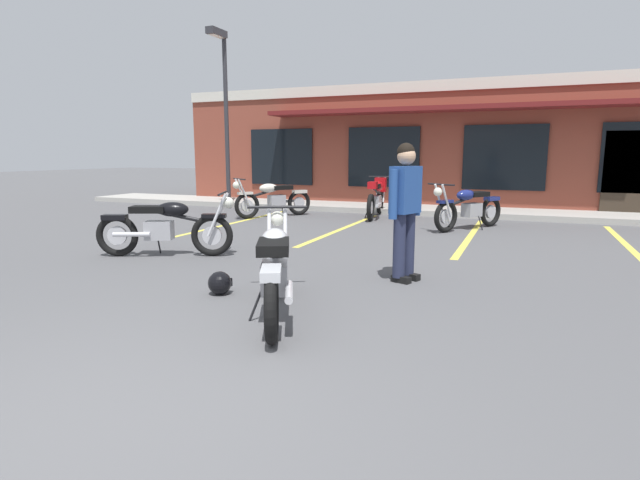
# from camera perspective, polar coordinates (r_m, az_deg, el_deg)

# --- Properties ---
(ground_plane) EXTENTS (80.00, 80.00, 0.00)m
(ground_plane) POSITION_cam_1_polar(r_m,az_deg,el_deg) (6.30, 1.01, -4.46)
(ground_plane) COLOR #515154
(sidewalk_kerb) EXTENTS (22.00, 1.80, 0.14)m
(sidewalk_kerb) POSITION_cam_1_polar(r_m,az_deg,el_deg) (13.72, 12.87, 3.32)
(sidewalk_kerb) COLOR #A8A59E
(sidewalk_kerb) RESTS_ON ground_plane
(brick_storefront_building) EXTENTS (16.28, 7.18, 3.51)m
(brick_storefront_building) POSITION_cam_1_polar(r_m,az_deg,el_deg) (17.47, 15.22, 10.10)
(brick_storefront_building) COLOR brown
(brick_storefront_building) RESTS_ON ground_plane
(painted_stall_lines) EXTENTS (7.86, 4.80, 0.01)m
(painted_stall_lines) POSITION_cam_1_polar(r_m,az_deg,el_deg) (10.22, 9.51, 0.93)
(painted_stall_lines) COLOR #DBCC4C
(painted_stall_lines) RESTS_ON ground_plane
(motorcycle_foreground_classic) EXTENTS (1.18, 1.96, 0.98)m
(motorcycle_foreground_classic) POSITION_cam_1_polar(r_m,az_deg,el_deg) (4.84, -5.13, -3.22)
(motorcycle_foreground_classic) COLOR black
(motorcycle_foreground_classic) RESTS_ON ground_plane
(motorcycle_red_sportbike) EXTENTS (1.36, 1.86, 0.98)m
(motorcycle_red_sportbike) POSITION_cam_1_polar(r_m,az_deg,el_deg) (10.80, 16.50, 3.59)
(motorcycle_red_sportbike) COLOR black
(motorcycle_red_sportbike) RESTS_ON ground_plane
(motorcycle_silver_naked) EXTENTS (1.99, 1.11, 0.98)m
(motorcycle_silver_naked) POSITION_cam_1_polar(r_m,az_deg,el_deg) (7.97, -17.09, 1.50)
(motorcycle_silver_naked) COLOR black
(motorcycle_silver_naked) RESTS_ON ground_plane
(motorcycle_blue_standard) EXTENTS (0.70, 2.11, 0.98)m
(motorcycle_blue_standard) POSITION_cam_1_polar(r_m,az_deg,el_deg) (12.52, 6.42, 5.02)
(motorcycle_blue_standard) COLOR black
(motorcycle_blue_standard) RESTS_ON ground_plane
(motorcycle_green_cafe_racer) EXTENTS (1.44, 1.81, 0.98)m
(motorcycle_green_cafe_racer) POSITION_cam_1_polar(r_m,az_deg,el_deg) (12.48, -5.36, 4.72)
(motorcycle_green_cafe_racer) COLOR black
(motorcycle_green_cafe_racer) RESTS_ON ground_plane
(person_in_black_shirt) EXTENTS (0.37, 0.60, 1.68)m
(person_in_black_shirt) POSITION_cam_1_polar(r_m,az_deg,el_deg) (6.15, 9.63, 4.07)
(person_in_black_shirt) COLOR black
(person_in_black_shirt) RESTS_ON ground_plane
(helmet_on_pavement) EXTENTS (0.26, 0.26, 0.26)m
(helmet_on_pavement) POSITION_cam_1_polar(r_m,az_deg,el_deg) (5.71, -11.29, -4.80)
(helmet_on_pavement) COLOR black
(helmet_on_pavement) RESTS_ON ground_plane
(parking_lot_lamp_post) EXTENTS (0.24, 0.76, 4.82)m
(parking_lot_lamp_post) POSITION_cam_1_polar(r_m,az_deg,el_deg) (14.66, -10.89, 15.80)
(parking_lot_lamp_post) COLOR #2D2D33
(parking_lot_lamp_post) RESTS_ON ground_plane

